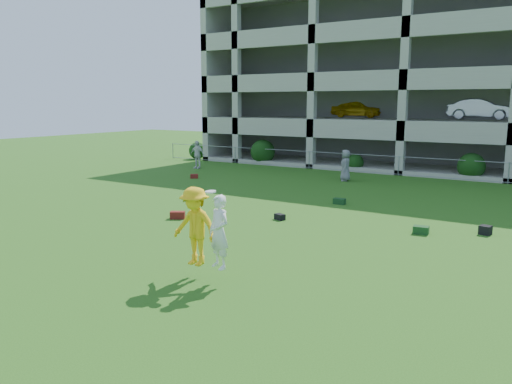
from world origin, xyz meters
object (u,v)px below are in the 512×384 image
Objects in this scene: bystander_b at (197,155)px; crate_d at (485,230)px; frisbee_contest at (200,227)px; parking_garage at (437,80)px; bystander_c at (346,165)px.

bystander_b reaches higher than crate_d.
crate_d is 10.11m from frisbee_contest.
parking_garage is (-6.50, 20.84, 5.86)m from crate_d.
bystander_c is at bearing -1.79° from bystander_b.
bystander_c is at bearing -98.84° from parking_garage.
parking_garage is at bearing 92.05° from frisbee_contest.
parking_garage is at bearing 42.58° from bystander_b.
crate_d is 0.01× the size of parking_garage.
bystander_b is at bearing 128.92° from frisbee_contest.
bystander_b is at bearing 156.38° from crate_d.
parking_garage is (12.46, 12.55, 5.08)m from bystander_b.
parking_garage is at bearing 147.09° from bystander_c.
parking_garage is (1.93, 12.39, 5.13)m from bystander_c.
crate_d is (8.43, -8.45, -0.73)m from bystander_c.
crate_d is (18.96, -8.29, -0.78)m from bystander_b.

